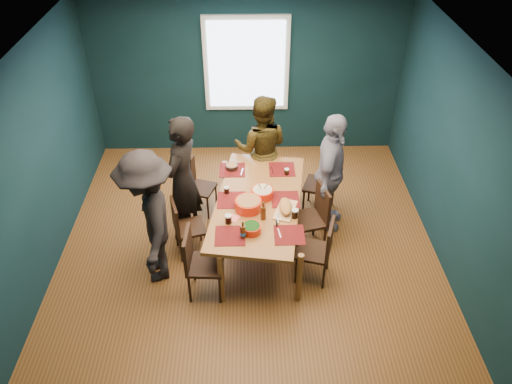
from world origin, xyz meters
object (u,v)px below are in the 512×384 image
person_near_left (149,219)px  cutting_board (285,207)px  chair_left_far (196,183)px  bowl_dumpling (262,193)px  chair_right_far (326,181)px  person_far_left (183,180)px  chair_right_near (321,247)px  bowl_herbs (251,228)px  bowl_salad (248,204)px  chair_left_mid (183,224)px  person_right (330,174)px  chair_left_near (197,259)px  dining_table (258,204)px  person_back (261,149)px  chair_right_mid (315,213)px

person_near_left → cutting_board: (1.62, 0.25, -0.05)m
cutting_board → chair_left_far: bearing=157.8°
bowl_dumpling → chair_right_far: bearing=35.5°
person_far_left → cutting_board: (1.30, -0.51, -0.06)m
chair_right_near → bowl_herbs: size_ratio=3.86×
person_near_left → bowl_salad: 1.21m
chair_left_mid → chair_right_far: 2.12m
person_right → bowl_herbs: size_ratio=7.59×
chair_left_near → person_far_left: bearing=106.0°
chair_left_near → bowl_salad: bowl_salad is taller
chair_left_near → chair_right_far: (1.71, 1.52, 0.00)m
person_far_left → bowl_salad: (0.85, -0.47, -0.04)m
person_far_left → chair_left_mid: bearing=21.8°
dining_table → person_far_left: 1.04m
person_right → person_near_left: 2.45m
bowl_dumpling → bowl_salad: bearing=-126.3°
chair_right_near → person_near_left: person_near_left is taller
bowl_herbs → person_near_left: bearing=173.7°
chair_left_mid → person_right: size_ratio=0.48×
chair_left_near → bowl_dumpling: bearing=50.9°
person_near_left → bowl_dumpling: size_ratio=6.39×
person_back → bowl_dumpling: (-0.02, -1.10, 0.03)m
chair_left_far → chair_left_near: chair_left_near is taller
person_back → bowl_dumpling: bearing=96.2°
chair_left_near → bowl_dumpling: (0.79, 0.86, 0.31)m
person_far_left → cutting_board: person_far_left is taller
chair_right_far → bowl_dumpling: size_ratio=3.31×
chair_right_mid → bowl_salad: size_ratio=2.82×
chair_left_mid → chair_right_far: bearing=6.1°
chair_right_far → bowl_herbs: chair_right_far is taller
chair_left_mid → chair_left_near: size_ratio=0.91×
chair_right_far → cutting_board: 1.20m
person_right → bowl_dumpling: size_ratio=6.19×
dining_table → bowl_dumpling: bowl_dumpling is taller
dining_table → chair_left_mid: bearing=-165.3°
chair_left_far → person_far_left: size_ratio=0.45×
chair_right_mid → person_back: (-0.66, 1.15, 0.28)m
cutting_board → chair_right_near: bearing=-22.8°
chair_right_near → person_near_left: (-2.04, 0.12, 0.38)m
dining_table → chair_left_far: bearing=145.8°
chair_right_far → bowl_herbs: 1.74m
person_right → person_near_left: size_ratio=0.97×
chair_right_mid → person_far_left: person_far_left is taller
chair_right_far → chair_right_mid: size_ratio=0.99×
chair_left_far → bowl_dumpling: bowl_dumpling is taller
bowl_herbs → cutting_board: 0.57m
chair_left_mid → chair_right_near: bearing=-33.1°
chair_right_far → bowl_dumpling: 1.18m
dining_table → person_near_left: bearing=-151.2°
chair_right_far → person_right: bearing=-72.9°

